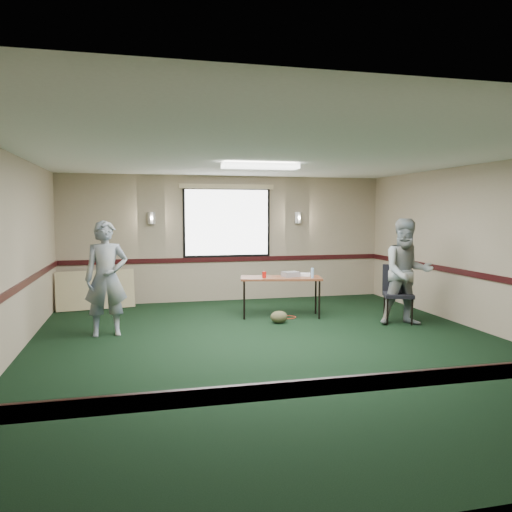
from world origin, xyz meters
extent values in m
plane|color=black|center=(0.00, 0.00, 0.00)|extent=(8.00, 8.00, 0.00)
plane|color=tan|center=(0.00, 4.00, 1.35)|extent=(7.00, 0.00, 7.00)
plane|color=tan|center=(0.00, -4.00, 1.35)|extent=(7.00, 0.00, 7.00)
plane|color=tan|center=(-3.50, 0.00, 1.35)|extent=(0.00, 8.00, 8.00)
plane|color=tan|center=(3.50, 0.00, 1.35)|extent=(0.00, 8.00, 8.00)
plane|color=silver|center=(0.00, 0.00, 2.70)|extent=(8.00, 8.00, 0.00)
cube|color=black|center=(0.00, 3.98, 0.90)|extent=(7.00, 0.03, 0.10)
cube|color=black|center=(0.00, -3.98, 0.90)|extent=(7.00, 0.03, 0.10)
cube|color=black|center=(-3.48, 0.00, 0.90)|extent=(0.03, 8.00, 0.10)
cube|color=black|center=(3.48, 0.00, 0.90)|extent=(0.03, 8.00, 0.10)
cube|color=black|center=(0.00, 3.98, 1.70)|extent=(1.90, 0.01, 1.50)
cube|color=white|center=(0.00, 3.97, 1.70)|extent=(1.80, 0.02, 1.40)
cube|color=beige|center=(0.00, 3.97, 2.47)|extent=(2.05, 0.08, 0.10)
cylinder|color=silver|center=(-1.60, 3.94, 1.80)|extent=(0.16, 0.16, 0.25)
cylinder|color=silver|center=(1.60, 3.94, 1.80)|extent=(0.16, 0.16, 0.25)
cube|color=white|center=(0.00, 1.00, 2.64)|extent=(1.20, 0.32, 0.08)
cube|color=brown|center=(0.65, 2.06, 0.71)|extent=(1.56, 0.89, 0.04)
cylinder|color=black|center=(-0.06, 1.97, 0.35)|extent=(0.04, 0.04, 0.70)
cylinder|color=black|center=(1.26, 1.68, 0.35)|extent=(0.04, 0.04, 0.70)
cylinder|color=black|center=(0.04, 2.43, 0.35)|extent=(0.04, 0.04, 0.70)
cylinder|color=black|center=(1.36, 2.14, 0.35)|extent=(0.04, 0.04, 0.70)
cube|color=#9898A0|center=(0.84, 2.05, 0.78)|extent=(0.32, 0.29, 0.09)
cube|color=white|center=(1.12, 2.10, 0.76)|extent=(0.26, 0.23, 0.05)
cylinder|color=#B0120B|center=(0.33, 2.03, 0.79)|extent=(0.08, 0.08, 0.11)
cylinder|color=#87B3DE|center=(1.17, 1.81, 0.83)|extent=(0.05, 0.05, 0.18)
ellipsoid|color=#484429|center=(0.47, 1.54, 0.11)|extent=(0.36, 0.31, 0.21)
torus|color=red|center=(0.76, 1.94, 0.01)|extent=(0.32, 0.32, 0.01)
cube|color=tan|center=(-2.72, 3.60, 0.38)|extent=(1.52, 0.46, 0.77)
cube|color=black|center=(2.50, 1.10, 0.48)|extent=(0.62, 0.62, 0.06)
cube|color=black|center=(2.58, 1.32, 0.75)|extent=(0.47, 0.22, 0.48)
cylinder|color=black|center=(2.23, 0.98, 0.23)|extent=(0.03, 0.03, 0.45)
cylinder|color=black|center=(2.62, 0.84, 0.23)|extent=(0.03, 0.03, 0.45)
cylinder|color=black|center=(2.38, 1.37, 0.23)|extent=(0.03, 0.03, 0.45)
cylinder|color=black|center=(2.76, 1.22, 0.23)|extent=(0.03, 0.03, 0.45)
imported|color=#394D7E|center=(-2.38, 1.35, 0.90)|extent=(0.68, 0.48, 1.79)
imported|color=#7B9FC0|center=(2.54, 0.91, 0.91)|extent=(1.01, 0.86, 1.81)
camera|label=1|loc=(-1.91, -6.65, 1.92)|focal=35.00mm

